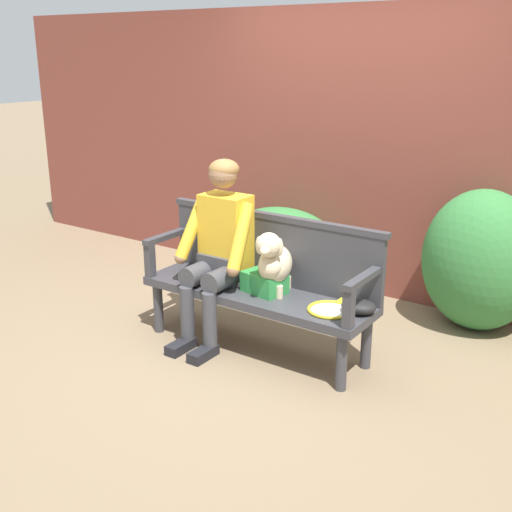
# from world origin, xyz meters

# --- Properties ---
(ground_plane) EXTENTS (40.00, 40.00, 0.00)m
(ground_plane) POSITION_xyz_m (0.00, 0.00, 0.00)
(ground_plane) COLOR #7A664C
(brick_garden_fence) EXTENTS (8.00, 0.30, 2.36)m
(brick_garden_fence) POSITION_xyz_m (0.00, 1.59, 1.18)
(brick_garden_fence) COLOR brown
(brick_garden_fence) RESTS_ON ground
(hedge_bush_far_right) EXTENTS (0.87, 0.72, 1.06)m
(hedge_bush_far_right) POSITION_xyz_m (1.16, 1.24, 0.53)
(hedge_bush_far_right) COLOR #337538
(hedge_bush_far_right) RESTS_ON ground
(hedge_bush_far_left) EXTENTS (1.12, 0.81, 0.70)m
(hedge_bush_far_left) POSITION_xyz_m (-0.55, 1.19, 0.35)
(hedge_bush_far_left) COLOR #337538
(hedge_bush_far_left) RESTS_ON ground
(garden_bench) EXTENTS (1.68, 0.47, 0.44)m
(garden_bench) POSITION_xyz_m (0.00, 0.00, 0.38)
(garden_bench) COLOR #38383D
(garden_bench) RESTS_ON ground
(bench_backrest) EXTENTS (1.72, 0.06, 0.50)m
(bench_backrest) POSITION_xyz_m (0.00, 0.21, 0.69)
(bench_backrest) COLOR #38383D
(bench_backrest) RESTS_ON garden_bench
(bench_armrest_left_end) EXTENTS (0.06, 0.47, 0.28)m
(bench_armrest_left_end) POSITION_xyz_m (-0.80, -0.09, 0.63)
(bench_armrest_left_end) COLOR #38383D
(bench_armrest_left_end) RESTS_ON garden_bench
(bench_armrest_right_end) EXTENTS (0.06, 0.47, 0.28)m
(bench_armrest_right_end) POSITION_xyz_m (0.80, -0.09, 0.63)
(bench_armrest_right_end) COLOR #38383D
(bench_armrest_right_end) RESTS_ON garden_bench
(person_seated) EXTENTS (0.56, 0.64, 1.31)m
(person_seated) POSITION_xyz_m (-0.31, -0.01, 0.71)
(person_seated) COLOR black
(person_seated) RESTS_ON ground
(dog_on_bench) EXTENTS (0.30, 0.46, 0.46)m
(dog_on_bench) POSITION_xyz_m (0.13, 0.02, 0.66)
(dog_on_bench) COLOR beige
(dog_on_bench) RESTS_ON garden_bench
(tennis_racket) EXTENTS (0.30, 0.56, 0.03)m
(tennis_racket) POSITION_xyz_m (0.59, -0.00, 0.44)
(tennis_racket) COLOR yellow
(tennis_racket) RESTS_ON garden_bench
(baseball_glove) EXTENTS (0.26, 0.23, 0.09)m
(baseball_glove) POSITION_xyz_m (0.75, 0.04, 0.48)
(baseball_glove) COLOR black
(baseball_glove) RESTS_ON garden_bench
(sports_bag) EXTENTS (0.31, 0.25, 0.14)m
(sports_bag) POSITION_xyz_m (0.06, 0.01, 0.51)
(sports_bag) COLOR #2D8E42
(sports_bag) RESTS_ON garden_bench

